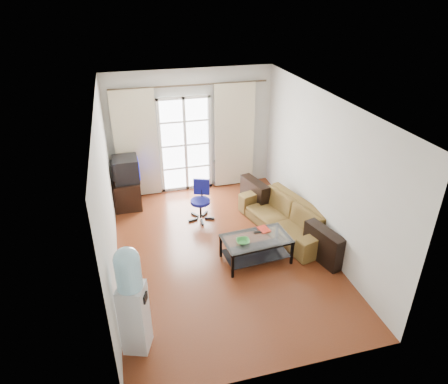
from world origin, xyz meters
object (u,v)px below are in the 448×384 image
object	(u,v)px
crt_tv	(125,169)
sofa	(285,217)
water_cooler	(132,299)
coffee_table	(256,246)
tv_stand	(128,192)
task_chair	(201,208)

from	to	relation	value
crt_tv	sofa	bearing A→B (deg)	-32.60
sofa	water_cooler	size ratio (longest dim) A/B	1.42
coffee_table	tv_stand	distance (m)	3.25
tv_stand	task_chair	xyz separation A→B (m)	(1.38, -0.97, -0.06)
coffee_table	crt_tv	bearing A→B (deg)	128.70
coffee_table	water_cooler	xyz separation A→B (m)	(-2.09, -1.35, 0.53)
sofa	water_cooler	bearing A→B (deg)	-69.22
sofa	crt_tv	xyz separation A→B (m)	(-2.85, 1.76, 0.54)
sofa	coffee_table	distance (m)	1.12
sofa	water_cooler	distance (m)	3.63
sofa	water_cooler	world-z (taller)	water_cooler
sofa	coffee_table	size ratio (longest dim) A/B	1.90
coffee_table	task_chair	distance (m)	1.71
tv_stand	task_chair	distance (m)	1.69
task_chair	water_cooler	world-z (taller)	water_cooler
crt_tv	tv_stand	bearing A→B (deg)	87.95
task_chair	sofa	bearing A→B (deg)	-8.49
tv_stand	task_chair	world-z (taller)	task_chair
tv_stand	crt_tv	xyz separation A→B (m)	(-0.00, -0.06, 0.55)
tv_stand	sofa	bearing A→B (deg)	-31.03
water_cooler	crt_tv	bearing A→B (deg)	108.39
task_chair	water_cooler	bearing A→B (deg)	-95.01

